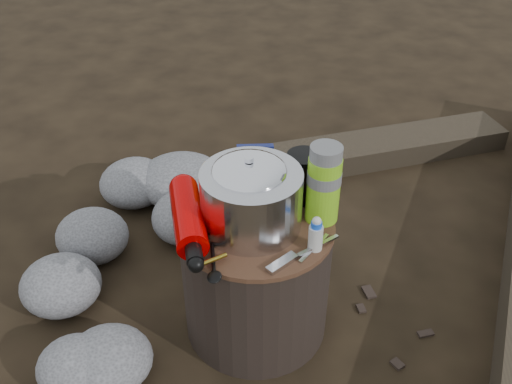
# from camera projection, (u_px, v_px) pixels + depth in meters

# --- Properties ---
(ground) EXTENTS (60.00, 60.00, 0.00)m
(ground) POSITION_uv_depth(u_px,v_px,m) (256.00, 322.00, 1.74)
(ground) COLOR black
(ground) RESTS_ON ground
(stump) EXTENTS (0.41, 0.41, 0.38)m
(stump) POSITION_uv_depth(u_px,v_px,m) (256.00, 276.00, 1.63)
(stump) COLOR black
(stump) RESTS_ON ground
(rock_ring) EXTENTS (0.46, 1.00, 0.20)m
(rock_ring) POSITION_uv_depth(u_px,v_px,m) (128.00, 258.00, 1.83)
(rock_ring) COLOR slate
(rock_ring) RESTS_ON ground
(log_small) EXTENTS (1.07, 0.59, 0.09)m
(log_small) POSITION_uv_depth(u_px,v_px,m) (383.00, 148.00, 2.47)
(log_small) COLOR #31291E
(log_small) RESTS_ON ground
(foil_windscreen) EXTENTS (0.26, 0.26, 0.16)m
(foil_windscreen) POSITION_uv_depth(u_px,v_px,m) (251.00, 200.00, 1.48)
(foil_windscreen) COLOR silver
(foil_windscreen) RESTS_ON stump
(camping_pot) EXTENTS (0.19, 0.19, 0.19)m
(camping_pot) POSITION_uv_depth(u_px,v_px,m) (249.00, 192.00, 1.48)
(camping_pot) COLOR white
(camping_pot) RESTS_ON stump
(fuel_bottle) EXTENTS (0.17, 0.34, 0.08)m
(fuel_bottle) POSITION_uv_depth(u_px,v_px,m) (188.00, 216.00, 1.48)
(fuel_bottle) COLOR #D50000
(fuel_bottle) RESTS_ON stump
(thermos) EXTENTS (0.09, 0.09, 0.22)m
(thermos) POSITION_uv_depth(u_px,v_px,m) (324.00, 184.00, 1.48)
(thermos) COLOR #80CA1D
(thermos) RESTS_ON stump
(travel_mug) EXTENTS (0.09, 0.09, 0.14)m
(travel_mug) POSITION_uv_depth(u_px,v_px,m) (304.00, 177.00, 1.58)
(travel_mug) COLOR black
(travel_mug) RESTS_ON stump
(stuff_sack) EXTENTS (0.15, 0.13, 0.11)m
(stuff_sack) POSITION_uv_depth(u_px,v_px,m) (227.00, 174.00, 1.62)
(stuff_sack) COLOR gold
(stuff_sack) RESTS_ON stump
(food_pouch) EXTENTS (0.10, 0.04, 0.13)m
(food_pouch) POSITION_uv_depth(u_px,v_px,m) (255.00, 167.00, 1.63)
(food_pouch) COLOR navy
(food_pouch) RESTS_ON stump
(multitool) EXTENTS (0.08, 0.08, 0.01)m
(multitool) POSITION_uv_depth(u_px,v_px,m) (282.00, 263.00, 1.39)
(multitool) COLOR #B8B8BD
(multitool) RESTS_ON stump
(pot_grabber) EXTENTS (0.11, 0.12, 0.01)m
(pot_grabber) POSITION_uv_depth(u_px,v_px,m) (314.00, 247.00, 1.44)
(pot_grabber) COLOR #B8B8BD
(pot_grabber) RESTS_ON stump
(spork) EXTENTS (0.06, 0.14, 0.01)m
(spork) POSITION_uv_depth(u_px,v_px,m) (213.00, 258.00, 1.41)
(spork) COLOR black
(spork) RESTS_ON stump
(squeeze_bottle) EXTENTS (0.04, 0.04, 0.09)m
(squeeze_bottle) POSITION_uv_depth(u_px,v_px,m) (316.00, 235.00, 1.42)
(squeeze_bottle) COLOR silver
(squeeze_bottle) RESTS_ON stump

